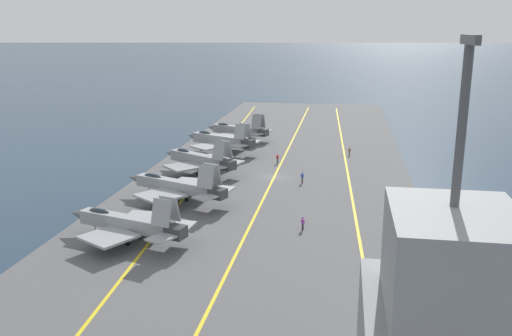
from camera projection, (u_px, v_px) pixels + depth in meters
name	position (u px, v px, depth m)	size (l,w,h in m)	color
ground_plane	(274.00, 179.00, 90.48)	(2000.00, 2000.00, 0.00)	#23384C
carrier_deck	(274.00, 178.00, 90.43)	(186.09, 44.84, 0.40)	#565659
deck_stripe_foul_line	(349.00, 180.00, 88.45)	(167.48, 0.36, 0.01)	yellow
deck_stripe_centerline	(274.00, 177.00, 90.38)	(167.48, 0.36, 0.01)	yellow
deck_stripe_edge_line	(203.00, 174.00, 92.31)	(167.48, 0.36, 0.01)	yellow
parked_jet_nearest	(127.00, 223.00, 62.49)	(12.22, 16.30, 6.05)	#93999E
parked_jet_second	(177.00, 186.00, 76.36)	(13.13, 17.18, 6.38)	#93999E
parked_jet_third	(199.00, 159.00, 91.84)	(13.17, 15.62, 6.35)	gray
parked_jet_fourth	(220.00, 140.00, 107.01)	(13.78, 16.12, 6.47)	#93999E
parked_jet_fifth	(238.00, 130.00, 119.65)	(12.33, 15.43, 6.21)	gray
crew_red_vest	(277.00, 158.00, 99.21)	(0.44, 0.46, 1.80)	#383328
crew_brown_vest	(349.00, 151.00, 105.66)	(0.42, 0.46, 1.64)	#4C473D
crew_blue_vest	(302.00, 177.00, 86.55)	(0.41, 0.46, 1.84)	#383328
crew_purple_vest	(303.00, 223.00, 66.38)	(0.46, 0.45, 1.68)	#232328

